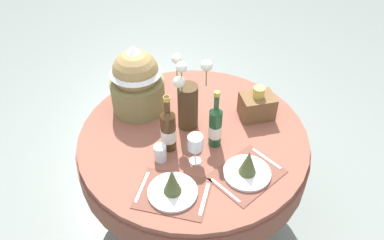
# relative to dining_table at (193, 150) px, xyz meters

# --- Properties ---
(ground) EXTENTS (8.00, 8.00, 0.00)m
(ground) POSITION_rel_dining_table_xyz_m (0.00, 0.00, -0.60)
(ground) COLOR gray
(dining_table) EXTENTS (1.31, 1.31, 0.73)m
(dining_table) POSITION_rel_dining_table_xyz_m (0.00, 0.00, 0.00)
(dining_table) COLOR brown
(dining_table) RESTS_ON ground
(place_setting_left) EXTENTS (0.42, 0.39, 0.16)m
(place_setting_left) POSITION_rel_dining_table_xyz_m (-0.19, -0.38, 0.17)
(place_setting_left) COLOR brown
(place_setting_left) RESTS_ON dining_table
(place_setting_right) EXTENTS (0.42, 0.39, 0.16)m
(place_setting_right) POSITION_rel_dining_table_xyz_m (0.19, -0.35, 0.17)
(place_setting_right) COLOR brown
(place_setting_right) RESTS_ON dining_table
(flower_vase) EXTENTS (0.21, 0.15, 0.46)m
(flower_vase) POSITION_rel_dining_table_xyz_m (-0.01, 0.08, 0.31)
(flower_vase) COLOR #47331E
(flower_vase) RESTS_ON dining_table
(wine_bottle_left) EXTENTS (0.07, 0.07, 0.35)m
(wine_bottle_left) POSITION_rel_dining_table_xyz_m (0.10, -0.10, 0.26)
(wine_bottle_left) COLOR #194223
(wine_bottle_left) RESTS_ON dining_table
(wine_bottle_centre) EXTENTS (0.08, 0.08, 0.34)m
(wine_bottle_centre) POSITION_rel_dining_table_xyz_m (-0.15, -0.07, 0.26)
(wine_bottle_centre) COLOR #422814
(wine_bottle_centre) RESTS_ON dining_table
(wine_glass_left) EXTENTS (0.08, 0.08, 0.17)m
(wine_glass_left) POSITION_rel_dining_table_xyz_m (-0.04, -0.20, 0.25)
(wine_glass_left) COLOR silver
(wine_glass_left) RESTS_ON dining_table
(tumbler_mid) EXTENTS (0.07, 0.07, 0.09)m
(tumbler_mid) POSITION_rel_dining_table_xyz_m (-0.21, -0.15, 0.17)
(tumbler_mid) COLOR silver
(tumbler_mid) RESTS_ON dining_table
(gift_tub_back_left) EXTENTS (0.31, 0.31, 0.43)m
(gift_tub_back_left) POSITION_rel_dining_table_xyz_m (-0.26, 0.31, 0.35)
(gift_tub_back_left) COLOR olive
(gift_tub_back_left) RESTS_ON dining_table
(woven_basket_side_right) EXTENTS (0.19, 0.15, 0.20)m
(woven_basket_side_right) POSITION_rel_dining_table_xyz_m (0.40, 0.08, 0.20)
(woven_basket_side_right) COLOR brown
(woven_basket_side_right) RESTS_ON dining_table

